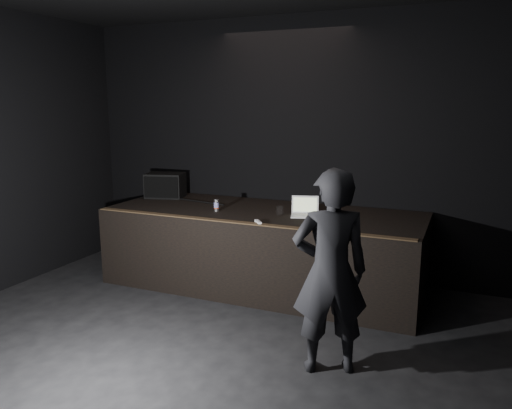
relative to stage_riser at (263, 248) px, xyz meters
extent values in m
plane|color=black|center=(0.00, -2.73, -0.50)|extent=(7.00, 7.00, 0.00)
cube|color=black|center=(0.00, 0.77, 1.25)|extent=(6.00, 0.10, 3.50)
cube|color=black|center=(0.00, 0.00, 0.00)|extent=(4.00, 1.50, 1.00)
cube|color=brown|center=(0.00, -0.71, 0.51)|extent=(3.92, 0.10, 0.01)
cube|color=black|center=(-1.67, 0.32, 0.68)|extent=(0.61, 0.49, 0.35)
cube|color=black|center=(-1.62, 0.13, 0.68)|extent=(0.48, 0.14, 0.29)
cylinder|color=black|center=(-1.09, 0.18, 0.51)|extent=(0.96, 0.20, 0.02)
cube|color=silver|center=(0.59, -0.11, 0.51)|extent=(0.38, 0.31, 0.02)
cube|color=silver|center=(0.59, -0.11, 0.52)|extent=(0.30, 0.21, 0.00)
cube|color=silver|center=(0.55, 0.03, 0.62)|extent=(0.33, 0.16, 0.21)
cube|color=gold|center=(0.55, 0.02, 0.62)|extent=(0.29, 0.13, 0.17)
cylinder|color=silver|center=(-0.54, -0.26, 0.58)|extent=(0.06, 0.06, 0.15)
cylinder|color=navy|center=(-0.54, -0.26, 0.58)|extent=(0.06, 0.06, 0.07)
cylinder|color=#BA3511|center=(-0.54, -0.26, 0.54)|extent=(0.06, 0.06, 0.01)
cylinder|color=white|center=(0.27, -0.12, 0.55)|extent=(0.09, 0.09, 0.11)
cube|color=white|center=(0.21, -0.65, 0.52)|extent=(0.13, 0.15, 0.03)
imported|color=black|center=(1.33, -1.72, 0.41)|extent=(0.79, 0.68, 1.82)
camera|label=1|loc=(2.36, -5.75, 1.84)|focal=35.00mm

